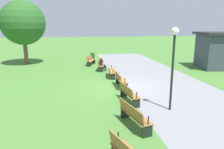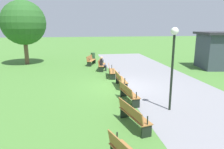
{
  "view_description": "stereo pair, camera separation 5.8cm",
  "coord_description": "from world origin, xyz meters",
  "px_view_note": "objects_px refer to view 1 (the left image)",
  "views": [
    {
      "loc": [
        12.07,
        -2.63,
        3.67
      ],
      "look_at": [
        0.0,
        -0.58,
        0.8
      ],
      "focal_mm": 33.48,
      "sensor_mm": 36.0,
      "label": 1
    },
    {
      "loc": [
        12.08,
        -2.57,
        3.67
      ],
      "look_at": [
        0.0,
        -0.58,
        0.8
      ],
      "focal_mm": 33.48,
      "sensor_mm": 36.0,
      "label": 2
    }
  ],
  "objects_px": {
    "bench_5": "(134,115)",
    "person_seated": "(102,63)",
    "bench_0": "(90,60)",
    "bench_1": "(101,65)",
    "bench_4": "(128,93)",
    "bench_3": "(120,79)",
    "tree_1": "(23,23)",
    "lamp_post": "(174,53)",
    "bench_2": "(111,71)",
    "trash_bin": "(93,57)",
    "kiosk": "(217,50)"
  },
  "relations": [
    {
      "from": "bench_5",
      "to": "person_seated",
      "type": "xyz_separation_m",
      "value": [
        -10.05,
        0.08,
        0.16
      ]
    },
    {
      "from": "bench_0",
      "to": "bench_1",
      "type": "bearing_deg",
      "value": 35.35
    },
    {
      "from": "bench_5",
      "to": "bench_4",
      "type": "bearing_deg",
      "value": 157.5
    },
    {
      "from": "bench_0",
      "to": "bench_3",
      "type": "height_order",
      "value": "same"
    },
    {
      "from": "tree_1",
      "to": "lamp_post",
      "type": "height_order",
      "value": "tree_1"
    },
    {
      "from": "bench_0",
      "to": "tree_1",
      "type": "bearing_deg",
      "value": -84.7
    },
    {
      "from": "bench_1",
      "to": "tree_1",
      "type": "bearing_deg",
      "value": -107.64
    },
    {
      "from": "person_seated",
      "to": "bench_5",
      "type": "bearing_deg",
      "value": 12.44
    },
    {
      "from": "bench_2",
      "to": "tree_1",
      "type": "xyz_separation_m",
      "value": [
        -6.61,
        -7.29,
        3.45
      ]
    },
    {
      "from": "bench_3",
      "to": "person_seated",
      "type": "height_order",
      "value": "person_seated"
    },
    {
      "from": "bench_5",
      "to": "person_seated",
      "type": "bearing_deg",
      "value": 166.67
    },
    {
      "from": "bench_0",
      "to": "bench_5",
      "type": "relative_size",
      "value": 1.0
    },
    {
      "from": "trash_bin",
      "to": "bench_4",
      "type": "bearing_deg",
      "value": 3.79
    },
    {
      "from": "person_seated",
      "to": "lamp_post",
      "type": "xyz_separation_m",
      "value": [
        8.76,
        1.96,
        1.91
      ]
    },
    {
      "from": "bench_1",
      "to": "trash_bin",
      "type": "bearing_deg",
      "value": -162.27
    },
    {
      "from": "bench_1",
      "to": "person_seated",
      "type": "xyz_separation_m",
      "value": [
        0.3,
        0.08,
        0.16
      ]
    },
    {
      "from": "bench_4",
      "to": "kiosk",
      "type": "relative_size",
      "value": 0.47
    },
    {
      "from": "bench_0",
      "to": "person_seated",
      "type": "distance_m",
      "value": 2.93
    },
    {
      "from": "person_seated",
      "to": "lamp_post",
      "type": "distance_m",
      "value": 9.17
    },
    {
      "from": "bench_1",
      "to": "bench_0",
      "type": "bearing_deg",
      "value": -151.09
    },
    {
      "from": "bench_3",
      "to": "bench_5",
      "type": "height_order",
      "value": "same"
    },
    {
      "from": "person_seated",
      "to": "lamp_post",
      "type": "bearing_deg",
      "value": 25.51
    },
    {
      "from": "bench_3",
      "to": "bench_4",
      "type": "height_order",
      "value": "same"
    },
    {
      "from": "bench_2",
      "to": "bench_5",
      "type": "distance_m",
      "value": 7.8
    },
    {
      "from": "person_seated",
      "to": "bench_4",
      "type": "bearing_deg",
      "value": 15.63
    },
    {
      "from": "bench_3",
      "to": "lamp_post",
      "type": "xyz_separation_m",
      "value": [
        3.88,
        1.46,
        2.08
      ]
    },
    {
      "from": "bench_4",
      "to": "bench_3",
      "type": "bearing_deg",
      "value": 170.35
    },
    {
      "from": "bench_5",
      "to": "trash_bin",
      "type": "distance_m",
      "value": 14.72
    },
    {
      "from": "bench_3",
      "to": "person_seated",
      "type": "bearing_deg",
      "value": -174.1
    },
    {
      "from": "bench_5",
      "to": "kiosk",
      "type": "xyz_separation_m",
      "value": [
        -9.5,
        10.07,
        1.13
      ]
    },
    {
      "from": "bench_3",
      "to": "trash_bin",
      "type": "xyz_separation_m",
      "value": [
        -9.54,
        -0.95,
        -0.01
      ]
    },
    {
      "from": "bench_0",
      "to": "bench_1",
      "type": "relative_size",
      "value": 1.0
    },
    {
      "from": "person_seated",
      "to": "bench_0",
      "type": "bearing_deg",
      "value": -151.27
    },
    {
      "from": "bench_4",
      "to": "trash_bin",
      "type": "relative_size",
      "value": 1.98
    },
    {
      "from": "bench_0",
      "to": "kiosk",
      "type": "relative_size",
      "value": 0.47
    },
    {
      "from": "bench_3",
      "to": "bench_5",
      "type": "xyz_separation_m",
      "value": [
        5.18,
        -0.58,
        0.0
      ]
    },
    {
      "from": "tree_1",
      "to": "trash_bin",
      "type": "relative_size",
      "value": 6.42
    },
    {
      "from": "bench_4",
      "to": "lamp_post",
      "type": "relative_size",
      "value": 0.51
    },
    {
      "from": "bench_4",
      "to": "person_seated",
      "type": "distance_m",
      "value": 7.49
    },
    {
      "from": "bench_4",
      "to": "kiosk",
      "type": "distance_m",
      "value": 11.92
    },
    {
      "from": "bench_1",
      "to": "bench_5",
      "type": "height_order",
      "value": "same"
    },
    {
      "from": "lamp_post",
      "to": "trash_bin",
      "type": "height_order",
      "value": "lamp_post"
    },
    {
      "from": "bench_3",
      "to": "bench_4",
      "type": "bearing_deg",
      "value": -3.2
    },
    {
      "from": "bench_1",
      "to": "bench_2",
      "type": "xyz_separation_m",
      "value": [
        2.57,
        0.44,
        0.0
      ]
    },
    {
      "from": "bench_3",
      "to": "tree_1",
      "type": "bearing_deg",
      "value": -141.12
    },
    {
      "from": "lamp_post",
      "to": "tree_1",
      "type": "bearing_deg",
      "value": -145.83
    },
    {
      "from": "bench_2",
      "to": "lamp_post",
      "type": "bearing_deg",
      "value": 20.33
    },
    {
      "from": "bench_0",
      "to": "kiosk",
      "type": "distance_m",
      "value": 11.36
    },
    {
      "from": "bench_4",
      "to": "kiosk",
      "type": "xyz_separation_m",
      "value": [
        -6.93,
        9.64,
        1.13
      ]
    },
    {
      "from": "bench_5",
      "to": "kiosk",
      "type": "height_order",
      "value": "kiosk"
    }
  ]
}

